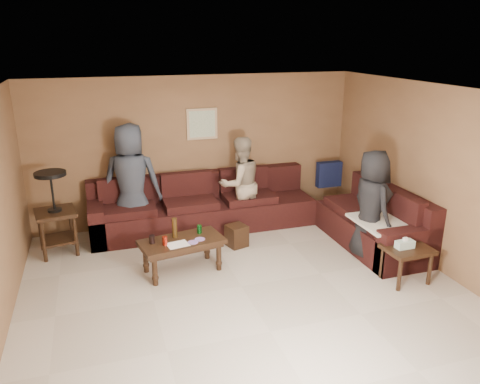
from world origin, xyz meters
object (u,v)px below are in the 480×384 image
Objects in this scene: person_middle at (240,184)px; person_right at (371,205)px; sectional_sofa at (261,216)px; person_left at (132,182)px; coffee_table at (182,245)px; side_table_right at (407,252)px; waste_bin at (237,236)px; end_table_left at (55,212)px.

person_right is (1.45, -1.61, 0.02)m from person_middle.
sectional_sofa is 1.80m from person_right.
person_left is 3.66m from person_right.
person_middle is at bearing 45.04° from coffee_table.
side_table_right is 0.40× the size of person_middle.
sectional_sofa is at bearing 31.01° from waste_bin.
end_table_left is at bearing 145.59° from coffee_table.
coffee_table is 2.01m from end_table_left.
person_right is (2.68, -0.37, 0.41)m from coffee_table.
end_table_left is at bearing -9.97° from person_middle.
person_left is at bearing 164.07° from sectional_sofa.
waste_bin is (-1.79, 1.73, -0.25)m from side_table_right.
person_right reaches higher than end_table_left.
coffee_table is 3.57× the size of waste_bin.
end_table_left reaches higher than sectional_sofa.
side_table_right is at bearing 158.51° from person_left.
person_middle is (0.27, 0.68, 0.61)m from waste_bin.
coffee_table is at bearing -149.81° from waste_bin.
sectional_sofa is 1.70m from coffee_table.
person_middle is (1.23, 1.23, 0.39)m from coffee_table.
end_table_left is at bearing 167.68° from waste_bin.
person_middle reaches higher than side_table_right.
end_table_left is at bearing 175.10° from sectional_sofa.
person_right is (1.73, -0.93, 0.63)m from waste_bin.
side_table_right is at bearing -44.01° from waste_bin.
end_table_left is 0.68× the size of person_left.
person_middle reaches higher than coffee_table.
waste_bin is at bearing 30.19° from coffee_table.
waste_bin is 0.21× the size of person_right.
side_table_right is (4.39, -2.30, -0.24)m from end_table_left.
person_right reaches higher than person_middle.
sectional_sofa is 7.36× the size of side_table_right.
person_middle is at bearing -169.04° from person_left.
person_left is at bearing 109.45° from coffee_table.
person_middle is at bearing 67.95° from waste_bin.
sectional_sofa is 2.52× the size of person_left.
waste_bin is at bearing 55.83° from person_middle.
waste_bin is at bearing 61.37° from person_right.
sectional_sofa reaches higher than coffee_table.
person_middle is at bearing 41.81° from person_right.
person_left reaches higher than coffee_table.
end_table_left is 1.21m from person_left.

